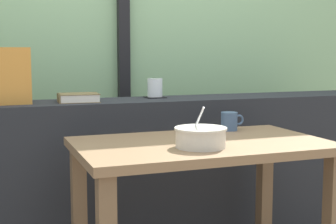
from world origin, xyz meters
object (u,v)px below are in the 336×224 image
object	(u,v)px
soup_bowl	(201,138)
ceramic_mug	(230,121)
juice_glass	(155,88)
coaster_square	(155,97)
breakfast_table	(201,171)
closed_book	(78,98)

from	to	relation	value
soup_bowl	ceramic_mug	bearing A→B (deg)	48.25
ceramic_mug	juice_glass	bearing A→B (deg)	116.32
coaster_square	ceramic_mug	world-z (taller)	coaster_square
juice_glass	breakfast_table	bearing A→B (deg)	-92.12
breakfast_table	soup_bowl	world-z (taller)	soup_bowl
breakfast_table	soup_bowl	distance (m)	0.21
closed_book	ceramic_mug	size ratio (longest dim) A/B	1.78
breakfast_table	soup_bowl	size ratio (longest dim) A/B	5.07
closed_book	breakfast_table	bearing A→B (deg)	-55.17
juice_glass	closed_book	size ratio (longest dim) A/B	0.48
coaster_square	closed_book	world-z (taller)	closed_book
breakfast_table	closed_book	xyz separation A→B (m)	(-0.40, 0.57, 0.27)
juice_glass	closed_book	world-z (taller)	juice_glass
soup_bowl	breakfast_table	bearing A→B (deg)	64.10
juice_glass	soup_bowl	size ratio (longest dim) A/B	0.49
closed_book	soup_bowl	size ratio (longest dim) A/B	1.01
breakfast_table	juice_glass	xyz separation A→B (m)	(0.02, 0.65, 0.29)
closed_book	ceramic_mug	distance (m)	0.73
closed_book	juice_glass	bearing A→B (deg)	11.14
breakfast_table	juice_glass	bearing A→B (deg)	87.88
coaster_square	closed_book	bearing A→B (deg)	-168.86
breakfast_table	juice_glass	world-z (taller)	juice_glass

